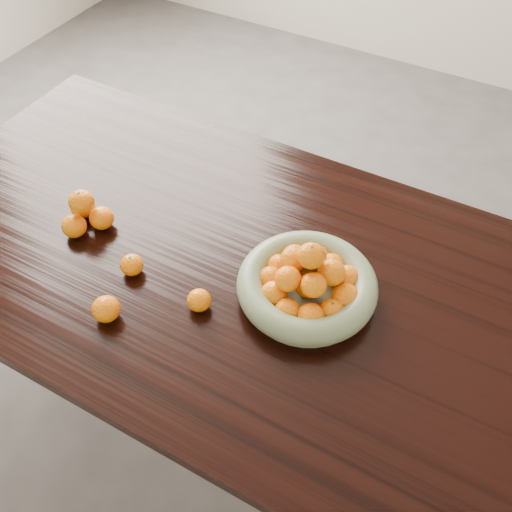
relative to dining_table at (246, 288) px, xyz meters
The scene contains 7 objects.
ground 0.66m from the dining_table, ahead, with size 5.00×5.00×0.00m, color #595654.
dining_table is the anchor object (origin of this frame).
fruit_bowl 0.22m from the dining_table, ahead, with size 0.34×0.34×0.17m.
orange_pyramid 0.48m from the dining_table, behind, with size 0.14×0.13×0.12m.
loose_orange_0 0.31m from the dining_table, 147.08° to the right, with size 0.06×0.06×0.05m, color orange.
loose_orange_1 0.38m from the dining_table, 124.92° to the right, with size 0.07×0.07×0.06m, color orange.
loose_orange_2 0.21m from the dining_table, 100.70° to the right, with size 0.06×0.06×0.05m, color orange.
Camera 1 is at (0.48, -0.82, 1.86)m, focal length 40.00 mm.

